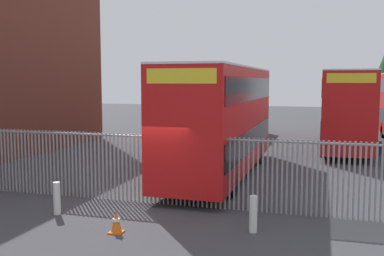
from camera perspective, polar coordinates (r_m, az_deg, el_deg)
ground_plane at (r=21.81m, az=3.01°, el=-4.19°), size 100.00×100.00×0.00m
palisade_fence at (r=14.46m, az=-8.39°, el=-4.69°), size 15.87×0.14×2.35m
double_decker_bus_near_gate at (r=18.20m, az=3.84°, el=1.49°), size 2.54×10.81×4.42m
double_decker_bus_behind_fence_left at (r=26.88m, az=18.98°, el=2.61°), size 2.54×10.81×4.42m
double_decker_bus_behind_fence_right at (r=31.23m, az=3.09°, el=3.35°), size 2.54×10.81×4.42m
bollard_near_left at (r=13.61m, az=-16.91°, el=-8.60°), size 0.20×0.20×0.95m
bollard_center_front at (r=11.66m, az=7.85°, el=-10.85°), size 0.20×0.20×0.95m
traffic_cone_by_gate at (r=11.71m, az=-9.67°, el=-11.76°), size 0.34×0.34×0.59m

